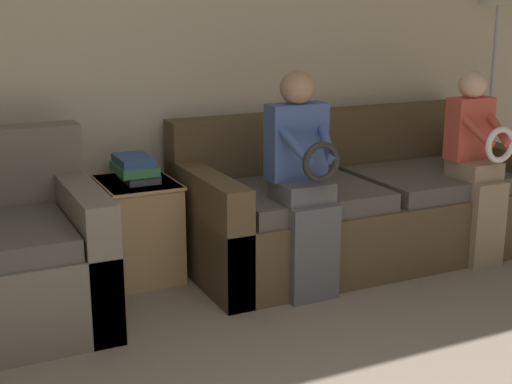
# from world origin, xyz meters

# --- Properties ---
(wall_back) EXTENTS (7.84, 0.06, 2.55)m
(wall_back) POSITION_xyz_m (0.00, 3.24, 1.27)
(wall_back) COLOR beige
(wall_back) RESTS_ON ground_plane
(couch_main) EXTENTS (2.23, 0.99, 0.90)m
(couch_main) POSITION_xyz_m (1.23, 2.70, 0.32)
(couch_main) COLOR brown
(couch_main) RESTS_ON ground_plane
(child_left_seated) EXTENTS (0.34, 0.38, 1.24)m
(child_left_seated) POSITION_xyz_m (0.62, 2.29, 0.68)
(child_left_seated) COLOR #56565B
(child_left_seated) RESTS_ON ground_plane
(child_right_seated) EXTENTS (0.28, 0.37, 1.19)m
(child_right_seated) POSITION_xyz_m (1.84, 2.29, 0.66)
(child_right_seated) COLOR gray
(child_right_seated) RESTS_ON ground_plane
(side_shelf) EXTENTS (0.42, 0.54, 0.58)m
(side_shelf) POSITION_xyz_m (-0.13, 2.92, 0.30)
(side_shelf) COLOR tan
(side_shelf) RESTS_ON ground_plane
(book_stack) EXTENTS (0.22, 0.31, 0.15)m
(book_stack) POSITION_xyz_m (-0.14, 2.93, 0.66)
(book_stack) COLOR #4C4C56
(book_stack) RESTS_ON side_shelf
(floor_lamp) EXTENTS (0.32, 0.32, 1.79)m
(floor_lamp) POSITION_xyz_m (2.58, 2.99, 1.52)
(floor_lamp) COLOR #2D2B28
(floor_lamp) RESTS_ON ground_plane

